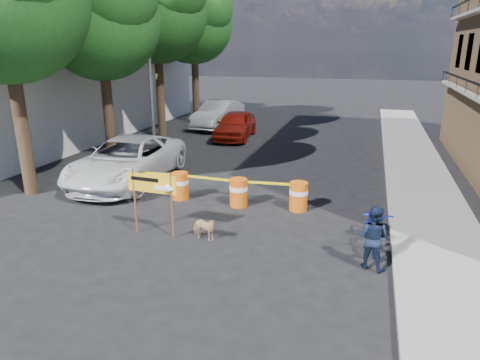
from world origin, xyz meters
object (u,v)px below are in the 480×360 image
Objects in this scene: detour_sign at (158,189)px; pedestrian at (373,238)px; bicycle at (376,208)px; dog at (204,228)px; sedan_silver at (218,114)px; barrel_far_right at (299,196)px; barrel_mid_right at (239,192)px; sedan_red at (235,125)px; barrel_far_left at (127,181)px; barrel_mid_left at (180,185)px; suv_white at (127,160)px.

detour_sign is 5.45m from pedestrian.
bicycle reaches higher than dog.
barrel_far_right is at bearing -56.95° from sedan_silver.
sedan_red reaches higher than barrel_mid_right.
barrel_far_left is 3.90m from detour_sign.
bicycle reaches higher than sedan_red.
barrel_mid_left is 6.84m from pedestrian.
detour_sign is at bearing -86.34° from sedan_red.
barrel_mid_left is 0.60× the size of pedestrian.
sedan_silver is (-5.23, 12.77, 0.35)m from barrel_mid_right.
suv_white is at bearing 155.82° from bicycle.
sedan_red is at bearing 116.80° from bicycle.
pedestrian is 0.74× the size of bicycle.
sedan_red is at bearing 77.33° from suv_white.
sedan_silver is at bearing 89.66° from suv_white.
sedan_silver is at bearing 31.56° from dog.
detour_sign reaches higher than pedestrian.
dog is (-4.26, -0.92, -0.70)m from bicycle.
sedan_silver is at bearing 119.48° from barrel_far_right.
bicycle reaches higher than detour_sign.
barrel_mid_left is at bearing 158.29° from bicycle.
barrel_mid_right is 0.44× the size of bicycle.
sedan_silver reaches higher than suv_white.
sedan_red reaches higher than barrel_far_right.
sedan_silver is at bearing -40.91° from pedestrian.
suv_white is 8.79m from sedan_red.
sedan_silver is (-1.24, 12.81, 0.35)m from barrel_far_left.
barrel_far_right is 0.44× the size of bicycle.
barrel_mid_right is 0.18× the size of sedan_silver.
sedan_silver is at bearing 112.27° from barrel_mid_right.
sedan_red is (-1.17, 9.86, 0.28)m from barrel_mid_left.
suv_white is at bearing 62.72° from dog.
sedan_silver is at bearing 104.03° from barrel_mid_left.
barrel_mid_left is at bearing -7.76° from pedestrian.
dog is at bearing -93.19° from barrel_mid_right.
suv_white is (-2.68, 1.20, 0.34)m from barrel_mid_left.
suv_white is at bearing 164.81° from barrel_mid_right.
detour_sign is (-1.34, -2.78, 0.86)m from barrel_mid_right.
bicycle reaches higher than sedan_silver.
barrel_far_left is 0.18× the size of sedan_silver.
detour_sign is at bearing 16.74° from pedestrian.
barrel_mid_left is at bearing 3.48° from barrel_far_left.
pedestrian is 4.25m from dog.
barrel_far_left is 0.20× the size of sedan_red.
detour_sign is at bearing 109.53° from dog.
detour_sign is 0.31× the size of suv_white.
sedan_silver is (-7.11, 12.58, 0.35)m from barrel_far_right.
dog is 0.13× the size of suv_white.
detour_sign is (2.64, -2.74, 0.86)m from barrel_far_left.
pedestrian is 0.30× the size of sedan_silver.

